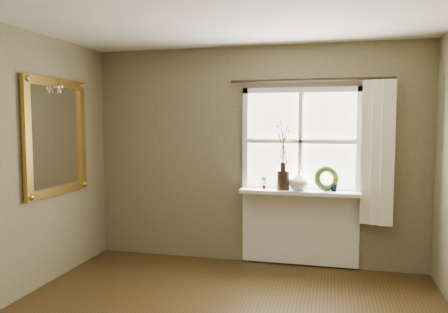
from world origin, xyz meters
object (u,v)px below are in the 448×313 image
object	(u,v)px
dark_jug	(283,180)
gilt_mirror	(56,136)
wreath	(326,181)
cream_vase	(299,180)

from	to	relation	value
dark_jug	gilt_mirror	xyz separation A→B (m)	(-2.33, -0.92, 0.52)
wreath	gilt_mirror	bearing A→B (deg)	178.66
wreath	gilt_mirror	distance (m)	3.02
cream_vase	wreath	xyz separation A→B (m)	(0.31, 0.04, -0.01)
wreath	gilt_mirror	xyz separation A→B (m)	(-2.82, -0.96, 0.52)
dark_jug	cream_vase	bearing A→B (deg)	0.00
wreath	dark_jug	bearing A→B (deg)	164.47
cream_vase	wreath	bearing A→B (deg)	7.40
cream_vase	gilt_mirror	distance (m)	2.72
cream_vase	gilt_mirror	bearing A→B (deg)	-159.82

